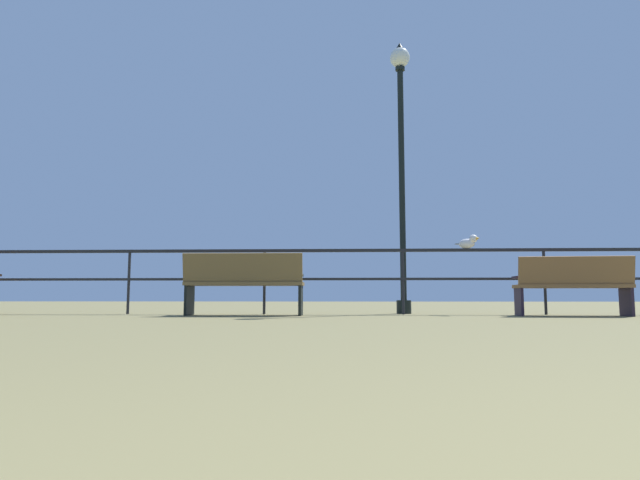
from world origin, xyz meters
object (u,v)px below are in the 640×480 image
object	(u,v)px
bench_near_right	(573,283)
lamppost_center	(401,141)
bench_near_left	(244,280)
seagull_on_rail	(468,242)

from	to	relation	value
bench_near_right	lamppost_center	world-z (taller)	lamppost_center
bench_near_left	lamppost_center	distance (m)	3.57
bench_near_right	seagull_on_rail	distance (m)	1.62
lamppost_center	seagull_on_rail	size ratio (longest dim) A/B	12.66
bench_near_left	seagull_on_rail	size ratio (longest dim) A/B	4.79
bench_near_left	seagull_on_rail	distance (m)	3.57
bench_near_right	seagull_on_rail	size ratio (longest dim) A/B	4.38
bench_near_right	lamppost_center	xyz separation A→B (m)	(-2.33, 0.99, 2.42)
bench_near_left	seagull_on_rail	xyz separation A→B (m)	(3.46, 0.63, 0.61)
bench_near_left	lamppost_center	world-z (taller)	lamppost_center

